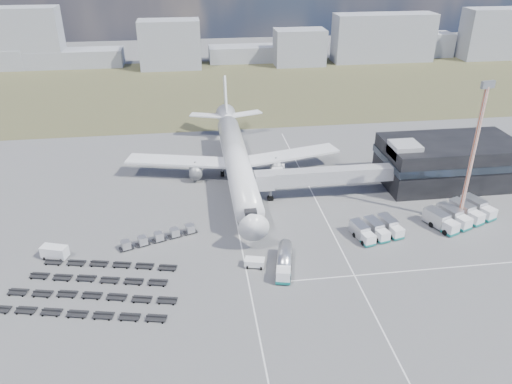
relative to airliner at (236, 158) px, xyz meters
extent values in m
plane|color=#565659|center=(0.00, -32.38, -5.29)|extent=(420.00, 420.00, 0.00)
cube|color=#454329|center=(0.00, 77.62, -5.29)|extent=(420.00, 90.00, 0.01)
cube|color=silver|center=(-2.00, -27.38, -5.29)|extent=(0.25, 110.00, 0.01)
cube|color=silver|center=(16.00, -27.38, -5.29)|extent=(0.25, 110.00, 0.01)
cube|color=silver|center=(25.00, -40.38, -5.29)|extent=(40.00, 0.25, 0.01)
cube|color=black|center=(48.00, -8.38, -0.29)|extent=(30.00, 16.00, 10.00)
cube|color=#262D38|center=(48.00, -8.38, 0.91)|extent=(30.40, 16.40, 1.60)
cube|color=#939399|center=(36.00, -10.38, 4.21)|extent=(6.00, 6.00, 3.00)
cube|color=#939399|center=(18.10, -11.88, -0.19)|extent=(29.80, 3.00, 3.00)
cube|color=#939399|center=(4.70, -12.38, -0.19)|extent=(4.00, 3.60, 3.40)
cylinder|color=slate|center=(6.20, -11.88, -2.74)|extent=(0.70, 0.70, 5.10)
cylinder|color=black|center=(6.20, -11.88, -4.84)|extent=(1.40, 0.90, 1.40)
cylinder|color=white|center=(0.00, -2.38, 0.01)|extent=(5.60, 48.00, 5.60)
cone|color=white|center=(0.00, -28.88, 0.01)|extent=(5.60, 5.00, 5.60)
cone|color=white|center=(0.00, 25.62, 0.81)|extent=(5.60, 8.00, 5.60)
cube|color=black|center=(0.00, -26.88, 0.81)|extent=(2.20, 2.00, 0.80)
cube|color=white|center=(-13.00, 2.62, -1.19)|extent=(25.59, 11.38, 0.50)
cube|color=white|center=(13.00, 2.62, -1.19)|extent=(25.59, 11.38, 0.50)
cylinder|color=slate|center=(-9.50, 0.62, -2.89)|extent=(3.00, 5.00, 3.00)
cylinder|color=slate|center=(9.50, 0.62, -2.89)|extent=(3.00, 5.00, 3.00)
cube|color=white|center=(-5.50, 27.62, 1.21)|extent=(9.49, 5.63, 0.35)
cube|color=white|center=(5.50, 27.62, 1.21)|extent=(9.49, 5.63, 0.35)
cube|color=white|center=(0.00, 28.62, 6.51)|extent=(0.50, 9.06, 11.45)
cylinder|color=slate|center=(0.00, -23.38, -4.04)|extent=(0.50, 0.50, 2.50)
cylinder|color=slate|center=(-3.20, 1.62, -4.04)|extent=(0.60, 0.60, 2.50)
cylinder|color=slate|center=(3.20, 1.62, -4.04)|extent=(0.60, 0.60, 2.50)
cylinder|color=black|center=(0.00, -23.38, -4.79)|extent=(0.50, 1.20, 1.20)
cube|color=#91949E|center=(-74.04, 120.73, 7.12)|extent=(24.20, 12.00, 24.82)
cube|color=#91949E|center=(-57.67, 120.63, -1.70)|extent=(40.29, 12.00, 7.19)
cube|color=#91949E|center=(-16.64, 111.77, 4.66)|extent=(25.33, 12.00, 19.90)
cube|color=#91949E|center=(17.62, 120.51, -1.92)|extent=(35.22, 12.00, 6.75)
cube|color=#91949E|center=(38.76, 110.37, 2.27)|extent=(21.66, 12.00, 15.13)
cube|color=#91949E|center=(77.29, 112.98, 4.94)|extent=(44.70, 12.00, 20.47)
cube|color=#91949E|center=(99.44, 120.36, -0.04)|extent=(27.28, 12.00, 10.50)
cube|color=#91949E|center=(132.13, 111.23, 5.72)|extent=(35.00, 12.00, 22.02)
cube|color=white|center=(3.71, -40.37, -3.89)|extent=(2.79, 2.79, 2.23)
cube|color=#136B67|center=(3.71, -40.37, -4.76)|extent=(2.91, 2.91, 0.48)
cylinder|color=silver|center=(4.79, -35.74, -3.45)|extent=(4.01, 7.63, 2.42)
cube|color=slate|center=(4.79, -35.74, -4.56)|extent=(3.91, 7.61, 0.34)
cylinder|color=black|center=(4.46, -37.16, -4.81)|extent=(2.70, 1.61, 1.07)
cube|color=white|center=(-0.39, -35.47, -4.53)|extent=(3.79, 2.72, 1.52)
cube|color=white|center=(-35.21, -28.17, -4.09)|extent=(4.97, 3.38, 2.41)
cube|color=white|center=(9.56, -1.81, -3.61)|extent=(4.41, 6.77, 2.94)
cube|color=#136B67|center=(9.56, -1.81, -4.82)|extent=(4.54, 6.90, 0.47)
cube|color=white|center=(21.36, -31.55, -4.10)|extent=(2.53, 2.46, 2.03)
cube|color=#136B67|center=(21.36, -31.55, -4.88)|extent=(2.64, 2.57, 0.41)
cube|color=silver|center=(20.61, -28.41, -3.73)|extent=(3.13, 4.63, 2.39)
cube|color=white|center=(24.40, -30.83, -4.10)|extent=(2.53, 2.46, 2.03)
cube|color=#136B67|center=(24.40, -30.83, -4.88)|extent=(2.64, 2.57, 0.41)
cube|color=silver|center=(23.66, -27.69, -3.73)|extent=(3.13, 4.63, 2.39)
cube|color=white|center=(27.45, -30.10, -4.10)|extent=(2.53, 2.46, 2.03)
cube|color=#136B67|center=(27.45, -30.10, -4.88)|extent=(2.64, 2.57, 0.41)
cube|color=silver|center=(26.71, -26.97, -3.73)|extent=(3.13, 4.63, 2.39)
cube|color=white|center=(38.22, -30.09, -3.91)|extent=(3.13, 3.08, 2.33)
cube|color=#136B67|center=(38.22, -30.09, -4.81)|extent=(3.27, 3.21, 0.48)
cube|color=silver|center=(36.83, -26.65, -3.49)|extent=(4.18, 5.48, 2.76)
cube|color=white|center=(41.56, -28.75, -3.91)|extent=(3.13, 3.08, 2.33)
cube|color=#136B67|center=(41.56, -28.75, -4.81)|extent=(3.27, 3.21, 0.48)
cube|color=silver|center=(40.18, -25.30, -3.49)|extent=(4.18, 5.48, 2.76)
cube|color=white|center=(44.91, -27.40, -3.91)|extent=(3.13, 3.08, 2.33)
cube|color=#136B67|center=(44.91, -27.40, -4.81)|extent=(3.27, 3.21, 0.48)
cube|color=silver|center=(43.52, -23.96, -3.49)|extent=(4.18, 5.48, 2.76)
cube|color=white|center=(48.25, -26.05, -3.91)|extent=(3.13, 3.08, 2.33)
cube|color=#136B67|center=(48.25, -26.05, -4.81)|extent=(3.27, 3.21, 0.48)
cube|color=silver|center=(46.87, -22.61, -3.49)|extent=(4.18, 5.48, 2.76)
cube|color=black|center=(-22.96, -27.16, -5.00)|extent=(2.89, 2.30, 0.17)
cube|color=silver|center=(-22.96, -27.16, -4.18)|extent=(1.98, 1.98, 1.45)
cube|color=black|center=(-20.04, -26.14, -5.00)|extent=(2.89, 2.30, 0.17)
cube|color=silver|center=(-20.04, -26.14, -4.18)|extent=(1.98, 1.98, 1.45)
cube|color=black|center=(-17.11, -25.11, -5.00)|extent=(2.89, 2.30, 0.17)
cube|color=silver|center=(-17.11, -25.11, -4.18)|extent=(1.98, 1.98, 1.45)
cube|color=black|center=(-14.19, -24.08, -5.00)|extent=(2.89, 2.30, 0.17)
cube|color=silver|center=(-14.19, -24.08, -4.18)|extent=(1.98, 1.98, 1.45)
cube|color=black|center=(-11.27, -23.05, -5.00)|extent=(2.89, 2.30, 0.17)
cube|color=silver|center=(-11.27, -23.05, -4.18)|extent=(1.98, 1.98, 1.45)
cube|color=black|center=(-28.65, -44.17, -4.93)|extent=(28.08, 7.74, 0.73)
cube|color=black|center=(-27.71, -40.01, -4.93)|extent=(28.08, 7.74, 0.73)
cube|color=black|center=(-26.78, -35.85, -4.93)|extent=(24.12, 6.84, 0.73)
cube|color=black|center=(-25.84, -31.69, -4.93)|extent=(24.12, 6.84, 0.73)
cylinder|color=#B5411D|center=(42.33, -25.70, 8.46)|extent=(0.77, 0.77, 27.50)
cube|color=slate|center=(42.33, -25.70, 22.54)|extent=(2.72, 1.18, 1.32)
cube|color=#565659|center=(42.33, -25.70, -5.13)|extent=(2.20, 2.20, 0.33)
camera|label=1|loc=(-9.75, -105.75, 46.11)|focal=35.00mm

